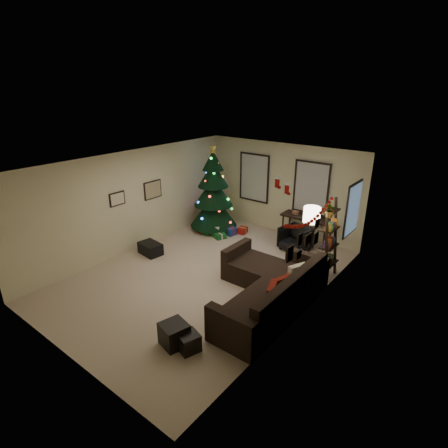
{
  "coord_description": "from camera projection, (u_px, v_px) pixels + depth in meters",
  "views": [
    {
      "loc": [
        5.02,
        -5.69,
        4.29
      ],
      "look_at": [
        0.1,
        0.6,
        1.15
      ],
      "focal_mm": 28.9,
      "sensor_mm": 36.0,
      "label": 1
    }
  ],
  "objects": [
    {
      "name": "stocking_right",
      "position": [
        287.0,
        188.0,
        10.57
      ],
      "size": [
        0.2,
        0.05,
        0.36
      ],
      "color": "#990F0C",
      "rests_on": "wall_back"
    },
    {
      "name": "art_map",
      "position": [
        153.0,
        190.0,
        9.99
      ],
      "size": [
        0.04,
        0.6,
        0.5
      ],
      "color": "black",
      "rests_on": "wall_left"
    },
    {
      "name": "storage_bin",
      "position": [
        150.0,
        249.0,
        9.63
      ],
      "size": [
        0.68,
        0.5,
        0.31
      ],
      "primitive_type": "cube",
      "rotation": [
        0.0,
        0.0,
        -0.13
      ],
      "color": "black",
      "rests_on": "floor"
    },
    {
      "name": "desk_chair",
      "position": [
        295.0,
        239.0,
        9.8
      ],
      "size": [
        0.76,
        0.72,
        0.67
      ],
      "primitive_type": "imported",
      "rotation": [
        0.0,
        0.0,
        -0.19
      ],
      "color": "black",
      "rests_on": "floor"
    },
    {
      "name": "pillow_red_b",
      "position": [
        283.0,
        286.0,
        6.93
      ],
      "size": [
        0.23,
        0.42,
        0.41
      ],
      "primitive_type": "cube",
      "rotation": [
        0.0,
        0.0,
        -0.31
      ],
      "color": "maroon",
      "rests_on": "sofa"
    },
    {
      "name": "floor_lamp",
      "position": [
        311.0,
        220.0,
        7.98
      ],
      "size": [
        0.37,
        0.37,
        1.75
      ],
      "rotation": [
        0.0,
        0.0,
        -0.38
      ],
      "color": "black",
      "rests_on": "floor"
    },
    {
      "name": "floor",
      "position": [
        205.0,
        275.0,
        8.62
      ],
      "size": [
        7.0,
        7.0,
        0.0
      ],
      "primitive_type": "plane",
      "color": "#C7AE96",
      "rests_on": "ground"
    },
    {
      "name": "garland",
      "position": [
        311.0,
        216.0,
        6.62
      ],
      "size": [
        0.08,
        1.9,
        0.3
      ],
      "primitive_type": null,
      "color": "#A5140C",
      "rests_on": "wall_right"
    },
    {
      "name": "wall_left",
      "position": [
        133.0,
        201.0,
        9.56
      ],
      "size": [
        0.0,
        7.0,
        7.0
      ],
      "primitive_type": "plane",
      "rotation": [
        1.57,
        0.0,
        1.57
      ],
      "color": "beige",
      "rests_on": "floor"
    },
    {
      "name": "christmas_tree",
      "position": [
        213.0,
        195.0,
        10.94
      ],
      "size": [
        1.44,
        1.44,
        2.68
      ],
      "rotation": [
        0.0,
        0.0,
        -0.01
      ],
      "color": "black",
      "rests_on": "floor"
    },
    {
      "name": "desk",
      "position": [
        307.0,
        220.0,
        10.15
      ],
      "size": [
        1.45,
        0.52,
        0.78
      ],
      "color": "black",
      "rests_on": "floor"
    },
    {
      "name": "ottoman_near",
      "position": [
        174.0,
        334.0,
        6.27
      ],
      "size": [
        0.53,
        0.53,
        0.41
      ],
      "primitive_type": "cube",
      "rotation": [
        0.0,
        0.0,
        -0.25
      ],
      "color": "black",
      "rests_on": "floor"
    },
    {
      "name": "ceiling",
      "position": [
        203.0,
        163.0,
        7.63
      ],
      "size": [
        7.0,
        7.0,
        0.0
      ],
      "primitive_type": "plane",
      "rotation": [
        3.14,
        0.0,
        0.0
      ],
      "color": "white",
      "rests_on": "floor"
    },
    {
      "name": "presents",
      "position": [
        221.0,
        229.0,
        10.99
      ],
      "size": [
        1.5,
        1.01,
        0.3
      ],
      "rotation": [
        0.0,
        0.0,
        0.1
      ],
      "color": "#14591E",
      "rests_on": "floor"
    },
    {
      "name": "wall_front",
      "position": [
        56.0,
        287.0,
        5.56
      ],
      "size": [
        5.0,
        0.0,
        5.0
      ],
      "primitive_type": "plane",
      "rotation": [
        -1.57,
        0.0,
        0.0
      ],
      "color": "beige",
      "rests_on": "floor"
    },
    {
      "name": "gallery",
      "position": [
        304.0,
        243.0,
        6.57
      ],
      "size": [
        0.03,
        1.25,
        0.54
      ],
      "color": "black",
      "rests_on": "wall_right"
    },
    {
      "name": "bookshelf",
      "position": [
        330.0,
        241.0,
        8.23
      ],
      "size": [
        0.3,
        0.55,
        1.89
      ],
      "color": "black",
      "rests_on": "floor"
    },
    {
      "name": "pillow_red_a",
      "position": [
        272.0,
        295.0,
        6.63
      ],
      "size": [
        0.27,
        0.47,
        0.45
      ],
      "primitive_type": "cube",
      "rotation": [
        0.0,
        0.0,
        0.35
      ],
      "color": "maroon",
      "rests_on": "sofa"
    },
    {
      "name": "potted_plant",
      "position": [
        331.0,
        207.0,
        7.77
      ],
      "size": [
        0.52,
        0.5,
        0.44
      ],
      "primitive_type": "imported",
      "rotation": [
        0.0,
        0.0,
        0.52
      ],
      "color": "#4C4C4C",
      "rests_on": "bookshelf"
    },
    {
      "name": "stocking_left",
      "position": [
        278.0,
        182.0,
        10.7
      ],
      "size": [
        0.2,
        0.05,
        0.36
      ],
      "color": "#990F0C",
      "rests_on": "wall_back"
    },
    {
      "name": "window_right_wall",
      "position": [
        353.0,
        209.0,
        8.52
      ],
      "size": [
        0.06,
        0.9,
        1.3
      ],
      "color": "#728CB2",
      "rests_on": "wall_right"
    },
    {
      "name": "window_back_right",
      "position": [
        311.0,
        188.0,
        10.05
      ],
      "size": [
        1.05,
        0.06,
        1.5
      ],
      "color": "#728CB2",
      "rests_on": "wall_back"
    },
    {
      "name": "ottoman_far",
      "position": [
        189.0,
        342.0,
        6.15
      ],
      "size": [
        0.43,
        0.43,
        0.32
      ],
      "primitive_type": "cube",
      "rotation": [
        0.0,
        0.0,
        -0.32
      ],
      "color": "black",
      "rests_on": "floor"
    },
    {
      "name": "window_back_left",
      "position": [
        254.0,
        178.0,
        11.14
      ],
      "size": [
        1.05,
        0.06,
        1.5
      ],
      "color": "#728CB2",
      "rests_on": "wall_back"
    },
    {
      "name": "sofa",
      "position": [
        269.0,
        290.0,
        7.43
      ],
      "size": [
        2.12,
        3.06,
        0.93
      ],
      "color": "black",
      "rests_on": "floor"
    },
    {
      "name": "art_abstract",
      "position": [
        117.0,
        199.0,
        9.11
      ],
      "size": [
        0.04,
        0.45,
        0.35
      ],
      "color": "black",
      "rests_on": "wall_left"
    },
    {
      "name": "wall_right",
      "position": [
        306.0,
        252.0,
        6.69
      ],
      "size": [
        0.0,
        7.0,
        7.0
      ],
      "primitive_type": "plane",
      "rotation": [
        1.57,
        0.0,
        -1.57
      ],
      "color": "beige",
      "rests_on": "floor"
    },
    {
      "name": "pillow_cream",
      "position": [
        297.0,
        274.0,
        7.38
      ],
      "size": [
        0.28,
        0.44,
        0.43
      ],
      "primitive_type": "cube",
      "rotation": [
        0.0,
        0.0,
        -0.41
      ],
      "color": "beige",
      "rests_on": "sofa"
    },
    {
      "name": "wall_back",
      "position": [
        281.0,
        189.0,
        10.69
      ],
      "size": [
        5.0,
        0.0,
        5.0
      ],
      "primitive_type": "plane",
      "rotation": [
        1.57,
        0.0,
        0.0
      ],
      "color": "beige",
      "rests_on": "floor"
    }
  ]
}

